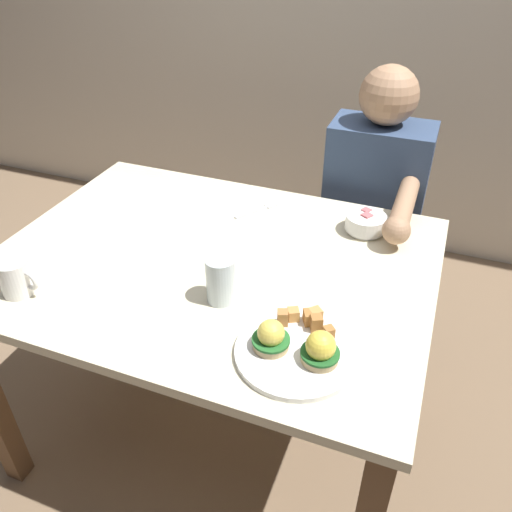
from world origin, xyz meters
TOP-DOWN VIEW (x-y plane):
  - ground_plane at (0.00, 0.00)m, footprint 6.00×6.00m
  - dining_table at (0.00, 0.00)m, footprint 1.20×0.90m
  - eggs_benedict_plate at (0.33, -0.27)m, footprint 0.27×0.27m
  - fruit_bowl at (0.37, 0.29)m, footprint 0.12×0.12m
  - coffee_mug at (-0.39, -0.31)m, footprint 0.11×0.08m
  - fork at (0.03, 0.29)m, footprint 0.10×0.14m
  - water_glass_near at (0.10, -0.15)m, footprint 0.07×0.07m
  - diner_person at (0.35, 0.60)m, footprint 0.34×0.54m

SIDE VIEW (x-z plane):
  - ground_plane at x=0.00m, z-range 0.00..0.00m
  - dining_table at x=0.00m, z-range 0.26..1.00m
  - diner_person at x=0.35m, z-range 0.08..1.22m
  - fork at x=0.03m, z-range 0.74..0.74m
  - eggs_benedict_plate at x=0.33m, z-range 0.72..0.81m
  - fruit_bowl at x=0.37m, z-range 0.74..0.80m
  - coffee_mug at x=-0.39m, z-range 0.74..0.84m
  - water_glass_near at x=0.10m, z-range 0.73..0.86m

